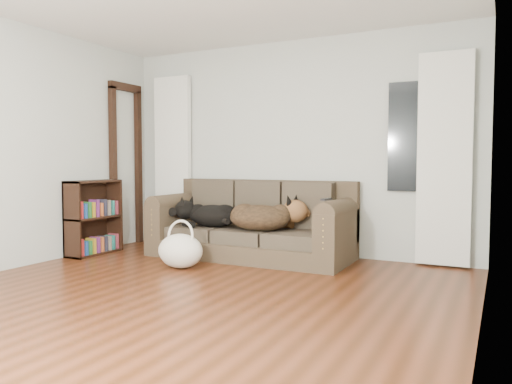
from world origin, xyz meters
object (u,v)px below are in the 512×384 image
at_px(sofa, 250,219).
at_px(dog_black_lab, 210,216).
at_px(bookshelf, 94,213).
at_px(tote_bag, 180,253).
at_px(dog_shepherd, 264,218).

height_order(sofa, dog_black_lab, sofa).
relative_size(dog_black_lab, bookshelf, 0.71).
distance_m(dog_black_lab, bookshelf, 1.42).
height_order(sofa, tote_bag, sofa).
bearing_deg(tote_bag, dog_black_lab, 97.65).
height_order(dog_shepherd, tote_bag, dog_shepherd).
height_order(dog_black_lab, bookshelf, bookshelf).
distance_m(dog_black_lab, dog_shepherd, 0.73).
xyz_separation_m(dog_black_lab, bookshelf, (-1.31, -0.56, 0.02)).
bearing_deg(dog_shepherd, bookshelf, 7.44).
bearing_deg(dog_shepherd, sofa, -31.89).
distance_m(dog_shepherd, tote_bag, 1.03).
height_order(dog_black_lab, tote_bag, dog_black_lab).
distance_m(sofa, tote_bag, 0.98).
relative_size(sofa, bookshelf, 2.62).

